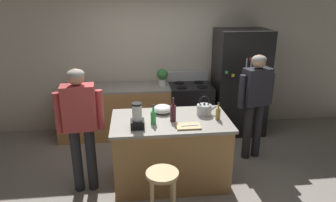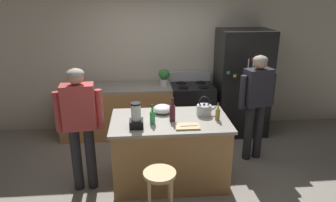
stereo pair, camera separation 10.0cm
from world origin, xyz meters
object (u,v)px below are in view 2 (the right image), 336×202
Objects in this scene: person_by_island_left at (80,119)px; bottle_vinegar at (218,114)px; chef_knife at (189,125)px; bar_stool at (160,184)px; tea_kettle at (204,110)px; stove_range at (192,109)px; person_by_sink_right at (257,98)px; refrigerator at (242,83)px; bottle_wine at (172,113)px; potted_plant at (164,76)px; bottle_soda at (152,117)px; cutting_board at (187,126)px; kitchen_island at (170,150)px; mixing_bowl at (163,109)px; blender_appliance at (136,117)px.

bottle_vinegar is at bearing 0.48° from person_by_island_left.
bar_stool is at bearing -129.14° from chef_knife.
bottle_vinegar is 0.86× the size of tea_kettle.
tea_kettle reaches higher than chef_knife.
stove_range is 4.65× the size of bottle_vinegar.
person_by_sink_right is at bearing 13.31° from person_by_island_left.
refrigerator is 5.99× the size of bottle_wine.
refrigerator reaches higher than chef_knife.
stove_range is 1.51m from tea_kettle.
potted_plant is at bearing 91.06° from chef_knife.
refrigerator reaches higher than person_by_sink_right.
person_by_island_left reaches higher than bottle_soda.
person_by_sink_right is 1.39m from cutting_board.
chef_knife is (0.44, -0.14, -0.07)m from bottle_soda.
potted_plant is at bearing 141.38° from person_by_sink_right.
stove_range is at bearing 71.90° from bottle_wine.
person_by_island_left is 0.91m from bottle_soda.
bottle_soda reaches higher than cutting_board.
bottle_wine reaches higher than bottle_soda.
tea_kettle is (0.45, 0.17, -0.04)m from bottle_wine.
kitchen_island is 0.82× the size of refrigerator.
bar_stool is 0.97m from bottle_wine.
mixing_bowl is at bearing 167.65° from tea_kettle.
refrigerator is at bearing -1.58° from stove_range.
bar_stool is (0.95, -0.76, -0.49)m from person_by_island_left.
bottle_wine is 0.30m from chef_knife.
cutting_board is at bearing -126.76° from tea_kettle.
stove_range is at bearing 64.16° from mixing_bowl.
mixing_bowl is 1.18× the size of chef_knife.
bar_stool is at bearing -107.20° from stove_range.
blender_appliance is at bearing -154.44° from bottle_soda.
cutting_board is (0.38, 0.57, 0.42)m from bar_stool.
kitchen_island is 6.57× the size of bottle_vinegar.
chef_knife reaches higher than cutting_board.
bar_stool is (-0.73, -2.37, 0.04)m from stove_range.
bottle_soda is 1.16× the size of chef_knife.
bottle_vinegar is 0.46m from chef_knife.
kitchen_island is 2.14m from refrigerator.
chef_knife is at bearing -18.07° from bottle_soda.
person_by_island_left is 6.99× the size of bottle_vinegar.
refrigerator is 7.39× the size of bottle_soda.
stove_range is at bearing 128.28° from person_by_sink_right.
bottle_wine is 1.05× the size of cutting_board.
kitchen_island is 1.62m from stove_range.
chef_knife is (0.29, -0.50, -0.04)m from mixing_bowl.
blender_appliance is 0.23m from bottle_soda.
tea_kettle is 0.48m from cutting_board.
bottle_vinegar is at bearing -1.50° from bottle_wine.
person_by_island_left is at bearing -175.74° from kitchen_island.
blender_appliance is 0.64m from cutting_board.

